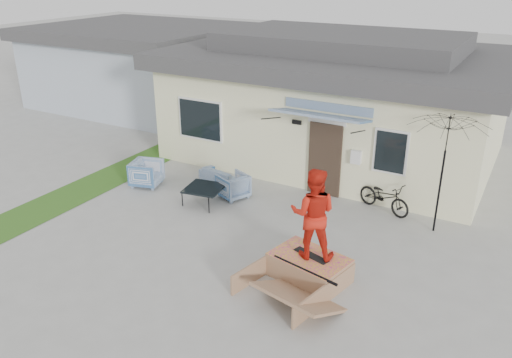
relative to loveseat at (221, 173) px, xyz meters
The scene contains 13 objects.
ground 4.30m from the loveseat, 61.89° to the right, with size 90.00×90.00×0.00m, color #9B9B96.
grass_strip 3.66m from the loveseat, 150.72° to the right, with size 1.40×8.00×0.01m, color #2D5B1C.
house 4.96m from the loveseat, 64.36° to the left, with size 10.80×8.49×4.10m.
neighbor_house 10.62m from the loveseat, 143.75° to the left, with size 8.60×7.60×3.50m.
loveseat is the anchor object (origin of this frame).
armchair_left 2.20m from the loveseat, 143.62° to the right, with size 0.82×0.77×0.85m, color #29568C.
armchair_right 1.19m from the loveseat, 40.63° to the right, with size 0.74×0.70×0.76m, color #29568C.
coffee_table 1.56m from the loveseat, 73.99° to the right, with size 0.97×0.97×0.48m, color black.
bicycle 4.86m from the loveseat, ahead, with size 0.55×1.57×1.00m, color black.
patio_umbrella 6.42m from the loveseat, ahead, with size 2.00×1.86×2.20m.
skate_ramp 5.58m from the loveseat, 37.82° to the right, with size 1.54×2.05×0.51m, color #8E6648, non-canonical shape.
skateboard 5.57m from the loveseat, 37.34° to the right, with size 0.82×0.21×0.05m, color black.
skater 5.70m from the loveseat, 37.34° to the right, with size 0.94×0.73×1.93m, color red.
Camera 1 is at (5.94, -8.19, 6.16)m, focal length 36.21 mm.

